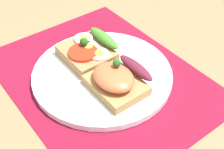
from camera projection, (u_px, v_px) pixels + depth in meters
ground_plane at (103, 84)px, 60.96cm from camera, size 120.00×90.00×3.20cm
placemat at (102, 77)px, 59.79cm from camera, size 41.56×31.99×0.30cm
plate at (102, 74)px, 59.28cm from camera, size 26.09×26.09×1.20cm
sandwich_egg_tomato at (88, 51)px, 60.91cm from camera, size 9.82×9.93×4.33cm
sandwich_salmon at (117, 80)px, 54.37cm from camera, size 9.86×9.31×5.66cm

